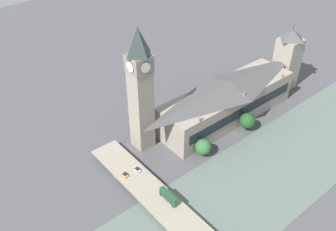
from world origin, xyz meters
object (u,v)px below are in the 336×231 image
at_px(car_southbound_mid, 125,175).
at_px(car_southbound_lead, 137,169).
at_px(clock_tower, 140,88).
at_px(victoria_tower, 287,59).
at_px(road_bridge, 187,227).
at_px(double_decker_bus_rear, 169,196).
at_px(parliament_hall, 227,100).

bearing_deg(car_southbound_mid, car_southbound_lead, -96.37).
bearing_deg(clock_tower, victoria_tower, -95.96).
height_order(clock_tower, car_southbound_mid, clock_tower).
bearing_deg(road_bridge, car_southbound_lead, -4.42).
bearing_deg(road_bridge, car_southbound_mid, 4.96).
bearing_deg(double_decker_bus_rear, car_southbound_lead, -0.22).
xyz_separation_m(clock_tower, victoria_tower, (-11.95, -114.47, -17.35)).
height_order(victoria_tower, car_southbound_lead, victoria_tower).
height_order(victoria_tower, car_southbound_mid, victoria_tower).
xyz_separation_m(parliament_hall, car_southbound_lead, (-6.55, 73.79, -8.16)).
relative_size(parliament_hall, clock_tower, 1.31).
xyz_separation_m(double_decker_bus_rear, car_southbound_lead, (25.78, -0.10, -1.91)).
bearing_deg(victoria_tower, double_decker_bus_rear, 103.78).
xyz_separation_m(victoria_tower, car_southbound_lead, (-6.61, 131.98, -16.46)).
relative_size(parliament_hall, road_bridge, 0.67).
height_order(double_decker_bus_rear, car_southbound_lead, double_decker_bus_rear).
bearing_deg(clock_tower, road_bridge, 161.20).
distance_m(road_bridge, car_southbound_mid, 43.49).
distance_m(parliament_hall, victoria_tower, 58.77).
distance_m(parliament_hall, car_southbound_mid, 81.45).
relative_size(parliament_hall, victoria_tower, 2.03).
bearing_deg(victoria_tower, clock_tower, 84.04).
distance_m(road_bridge, car_southbound_lead, 42.67).
xyz_separation_m(parliament_hall, car_southbound_mid, (-5.76, 80.84, -8.13)).
height_order(victoria_tower, road_bridge, victoria_tower).
distance_m(victoria_tower, car_southbound_mid, 140.11).
bearing_deg(parliament_hall, victoria_tower, -89.94).
height_order(victoria_tower, double_decker_bus_rear, victoria_tower).
xyz_separation_m(parliament_hall, road_bridge, (-49.07, 77.08, -9.67)).
height_order(clock_tower, road_bridge, clock_tower).
relative_size(parliament_hall, car_southbound_mid, 22.63).
xyz_separation_m(clock_tower, car_southbound_mid, (-17.77, 24.55, -33.79)).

